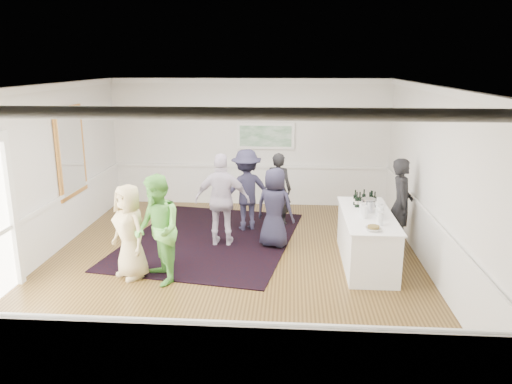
# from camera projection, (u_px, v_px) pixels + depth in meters

# --- Properties ---
(floor) EXTENTS (8.00, 8.00, 0.00)m
(floor) POSITION_uv_depth(u_px,v_px,m) (232.00, 263.00, 9.16)
(floor) COLOR brown
(floor) RESTS_ON ground
(ceiling) EXTENTS (7.00, 8.00, 0.02)m
(ceiling) POSITION_uv_depth(u_px,v_px,m) (230.00, 85.00, 8.35)
(ceiling) COLOR white
(ceiling) RESTS_ON wall_back
(wall_left) EXTENTS (0.02, 8.00, 3.20)m
(wall_left) POSITION_uv_depth(u_px,v_px,m) (39.00, 175.00, 9.00)
(wall_left) COLOR white
(wall_left) RESTS_ON floor
(wall_right) EXTENTS (0.02, 8.00, 3.20)m
(wall_right) POSITION_uv_depth(u_px,v_px,m) (434.00, 182.00, 8.52)
(wall_right) COLOR white
(wall_right) RESTS_ON floor
(wall_back) EXTENTS (7.00, 0.02, 3.20)m
(wall_back) POSITION_uv_depth(u_px,v_px,m) (250.00, 143.00, 12.62)
(wall_back) COLOR white
(wall_back) RESTS_ON floor
(wall_front) EXTENTS (7.00, 0.02, 3.20)m
(wall_front) POSITION_uv_depth(u_px,v_px,m) (183.00, 270.00, 4.90)
(wall_front) COLOR white
(wall_front) RESTS_ON floor
(wainscoting) EXTENTS (7.00, 8.00, 1.00)m
(wainscoting) POSITION_uv_depth(u_px,v_px,m) (232.00, 237.00, 9.04)
(wainscoting) COLOR white
(wainscoting) RESTS_ON floor
(mirror) EXTENTS (0.05, 1.25, 1.85)m
(mirror) POSITION_uv_depth(u_px,v_px,m) (71.00, 152.00, 10.20)
(mirror) COLOR #E79B44
(mirror) RESTS_ON wall_left
(landscape_painting) EXTENTS (1.44, 0.06, 0.66)m
(landscape_painting) POSITION_uv_depth(u_px,v_px,m) (266.00, 136.00, 12.49)
(landscape_painting) COLOR white
(landscape_painting) RESTS_ON wall_back
(area_rug) EXTENTS (3.87, 4.70, 0.02)m
(area_rug) POSITION_uv_depth(u_px,v_px,m) (210.00, 239.00, 10.37)
(area_rug) COLOR black
(area_rug) RESTS_ON floor
(serving_table) EXTENTS (0.88, 2.33, 0.94)m
(serving_table) POSITION_uv_depth(u_px,v_px,m) (366.00, 239.00, 9.05)
(serving_table) COLOR white
(serving_table) RESTS_ON floor
(bartender) EXTENTS (0.54, 0.72, 1.80)m
(bartender) POSITION_uv_depth(u_px,v_px,m) (401.00, 204.00, 9.70)
(bartender) COLOR black
(bartender) RESTS_ON floor
(guest_tan) EXTENTS (0.94, 0.91, 1.63)m
(guest_tan) POSITION_uv_depth(u_px,v_px,m) (130.00, 231.00, 8.39)
(guest_tan) COLOR #CDB680
(guest_tan) RESTS_ON floor
(guest_green) EXTENTS (1.05, 1.12, 1.83)m
(guest_green) POSITION_uv_depth(u_px,v_px,m) (157.00, 230.00, 8.16)
(guest_green) COLOR #65C14D
(guest_green) RESTS_ON floor
(guest_lilac) EXTENTS (1.10, 0.46, 1.86)m
(guest_lilac) POSITION_uv_depth(u_px,v_px,m) (222.00, 200.00, 9.86)
(guest_lilac) COLOR silver
(guest_lilac) RESTS_ON floor
(guest_dark_a) EXTENTS (1.31, 1.03, 1.78)m
(guest_dark_a) POSITION_uv_depth(u_px,v_px,m) (246.00, 190.00, 10.80)
(guest_dark_a) COLOR #212035
(guest_dark_a) RESTS_ON floor
(guest_dark_b) EXTENTS (0.68, 0.53, 1.65)m
(guest_dark_b) POSITION_uv_depth(u_px,v_px,m) (278.00, 189.00, 11.17)
(guest_dark_b) COLOR black
(guest_dark_b) RESTS_ON floor
(guest_navy) EXTENTS (0.92, 0.76, 1.60)m
(guest_navy) POSITION_uv_depth(u_px,v_px,m) (275.00, 208.00, 9.81)
(guest_navy) COLOR #212035
(guest_navy) RESTS_ON floor
(wine_bottles) EXTENTS (0.42, 0.29, 0.31)m
(wine_bottles) POSITION_uv_depth(u_px,v_px,m) (365.00, 198.00, 9.38)
(wine_bottles) COLOR black
(wine_bottles) RESTS_ON serving_table
(juice_pitchers) EXTENTS (0.40, 0.63, 0.24)m
(juice_pitchers) POSITION_uv_depth(u_px,v_px,m) (373.00, 212.00, 8.64)
(juice_pitchers) COLOR #81AD3D
(juice_pitchers) RESTS_ON serving_table
(ice_bucket) EXTENTS (0.26, 0.26, 0.25)m
(ice_bucket) POSITION_uv_depth(u_px,v_px,m) (368.00, 206.00, 9.03)
(ice_bucket) COLOR silver
(ice_bucket) RESTS_ON serving_table
(nut_bowl) EXTENTS (0.26, 0.26, 0.07)m
(nut_bowl) POSITION_uv_depth(u_px,v_px,m) (373.00, 228.00, 8.05)
(nut_bowl) COLOR white
(nut_bowl) RESTS_ON serving_table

